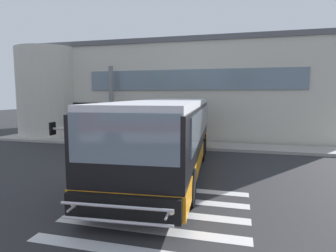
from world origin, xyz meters
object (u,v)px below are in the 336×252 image
Objects in this scene: safety_bollard_yellow at (150,141)px; passenger_by_doorway at (137,126)px; bus_main_foreground at (167,136)px; passenger_near_column at (116,126)px; entry_support_column at (111,103)px.

passenger_by_doorway is at bearing 142.23° from safety_bollard_yellow.
passenger_by_doorway is 1.86× the size of safety_bollard_yellow.
bus_main_foreground is 5.74m from passenger_by_doorway.
bus_main_foreground is 4.57m from safety_bollard_yellow.
bus_main_foreground is 6.47× the size of passenger_by_doorway.
passenger_by_doorway is 1.50m from safety_bollard_yellow.
passenger_near_column is 1.00× the size of passenger_by_doorway.
passenger_near_column reaches higher than safety_bollard_yellow.
passenger_by_doorway is (2.01, -0.97, -1.29)m from entry_support_column.
bus_main_foreground is 6.47× the size of passenger_near_column.
safety_bollard_yellow is at bearing -37.77° from passenger_by_doorway.
bus_main_foreground reaches higher than passenger_by_doorway.
passenger_near_column is 1.21m from passenger_by_doorway.
safety_bollard_yellow is (1.07, -0.83, -0.66)m from passenger_by_doorway.
passenger_by_doorway is (1.21, 0.11, 0.03)m from passenger_near_column.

